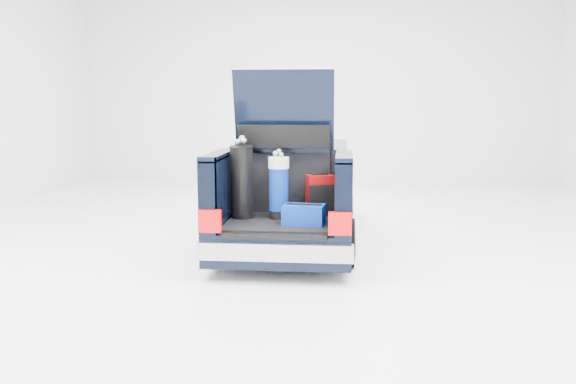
# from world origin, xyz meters

# --- Properties ---
(ground) EXTENTS (14.00, 14.00, 0.00)m
(ground) POSITION_xyz_m (0.00, 0.00, 0.00)
(ground) COLOR white
(ground) RESTS_ON ground
(car) EXTENTS (1.87, 4.65, 2.47)m
(car) POSITION_xyz_m (-0.00, 0.11, 0.67)
(car) COLOR black
(car) RESTS_ON ground
(red_suitcase) EXTENTS (0.39, 0.32, 0.56)m
(red_suitcase) POSITION_xyz_m (0.47, -1.09, 0.86)
(red_suitcase) COLOR #630304
(red_suitcase) RESTS_ON car
(black_golf_bag) EXTENTS (0.29, 0.36, 1.04)m
(black_golf_bag) POSITION_xyz_m (-0.50, -1.36, 1.07)
(black_golf_bag) COLOR black
(black_golf_bag) RESTS_ON car
(blue_golf_bag) EXTENTS (0.32, 0.32, 0.88)m
(blue_golf_bag) POSITION_xyz_m (-0.04, -1.30, 1.00)
(blue_golf_bag) COLOR black
(blue_golf_bag) RESTS_ON car
(blue_duffel) EXTENTS (0.52, 0.37, 0.26)m
(blue_duffel) POSITION_xyz_m (0.30, -1.65, 0.72)
(blue_duffel) COLOR navy
(blue_duffel) RESTS_ON car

